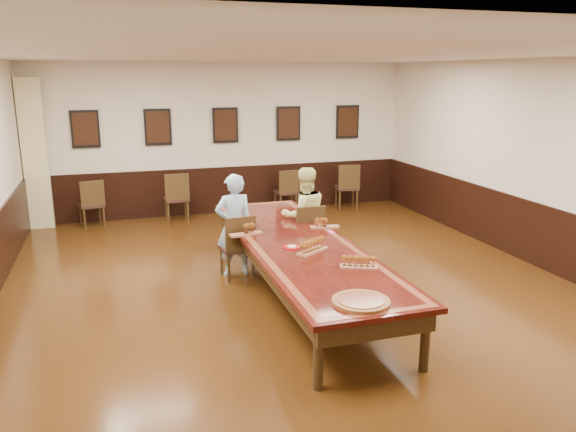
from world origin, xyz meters
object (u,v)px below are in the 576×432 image
object	(u,v)px
conference_table	(299,252)
spare_chair_d	(347,186)
chair_man	(237,246)
spare_chair_b	(176,197)
person_man	(234,225)
carved_platter	(361,301)
chair_woman	(306,234)
spare_chair_a	(91,203)
person_woman	(304,216)
spare_chair_c	(286,191)

from	to	relation	value
conference_table	spare_chair_d	bearing A→B (deg)	59.66
chair_man	spare_chair_b	size ratio (longest dim) A/B	0.95
person_man	conference_table	size ratio (longest dim) A/B	0.31
spare_chair_d	carved_platter	bearing A→B (deg)	78.72
conference_table	person_man	bearing A→B (deg)	122.76
chair_woman	person_man	world-z (taller)	person_man
spare_chair_a	person_woman	xyz separation A→B (m)	(3.32, -3.27, 0.29)
chair_man	chair_woman	world-z (taller)	chair_woman
chair_man	person_man	size ratio (longest dim) A/B	0.63
spare_chair_d	conference_table	world-z (taller)	spare_chair_d
chair_man	spare_chair_d	xyz separation A→B (m)	(3.30, 3.57, 0.02)
chair_man	spare_chair_b	distance (m)	3.58
person_man	carved_platter	world-z (taller)	person_man
spare_chair_c	conference_table	size ratio (longest dim) A/B	0.19
spare_chair_a	person_man	distance (m)	4.12
spare_chair_d	conference_table	xyz separation A→B (m)	(-2.64, -4.51, 0.10)
person_woman	carved_platter	distance (m)	3.47
spare_chair_a	chair_woman	bearing A→B (deg)	120.88
person_woman	carved_platter	xyz separation A→B (m)	(-0.58, -3.43, -0.00)
chair_woman	conference_table	distance (m)	1.30
chair_woman	spare_chair_b	bearing A→B (deg)	-63.17
spare_chair_c	spare_chair_a	bearing A→B (deg)	-1.48
spare_chair_a	spare_chair_b	xyz separation A→B (m)	(1.65, -0.08, 0.03)
chair_man	person_woman	world-z (taller)	person_woman
spare_chair_b	carved_platter	distance (m)	6.71
spare_chair_a	carved_platter	size ratio (longest dim) A/B	1.39
spare_chair_c	carved_platter	bearing A→B (deg)	76.91
chair_man	spare_chair_a	size ratio (longest dim) A/B	1.02
spare_chair_a	conference_table	xyz separation A→B (m)	(2.80, -4.56, 0.13)
chair_man	person_man	distance (m)	0.31
spare_chair_a	conference_table	size ratio (longest dim) A/B	0.19
chair_woman	person_man	bearing A→B (deg)	6.74
spare_chair_b	carved_platter	size ratio (longest dim) A/B	1.49
spare_chair_b	spare_chair_a	bearing A→B (deg)	-3.77
spare_chair_c	person_man	distance (m)	4.05
person_man	person_woman	world-z (taller)	person_man
spare_chair_b	spare_chair_c	size ratio (longest dim) A/B	1.08
spare_chair_c	conference_table	distance (m)	4.77
person_man	person_woman	size ratio (longest dim) A/B	1.00
chair_man	spare_chair_a	distance (m)	4.20
spare_chair_c	carved_platter	distance (m)	6.88
spare_chair_b	conference_table	world-z (taller)	spare_chair_b
chair_woman	spare_chair_a	size ratio (longest dim) A/B	1.03
chair_man	chair_woman	xyz separation A→B (m)	(1.18, 0.24, 0.01)
person_woman	chair_man	bearing A→B (deg)	16.48
spare_chair_a	spare_chair_d	size ratio (longest dim) A/B	0.94
spare_chair_d	person_woman	world-z (taller)	person_woman
chair_man	person_man	xyz separation A→B (m)	(-0.01, 0.10, 0.29)
spare_chair_d	chair_woman	bearing A→B (deg)	68.35
chair_man	carved_platter	bearing A→B (deg)	95.64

